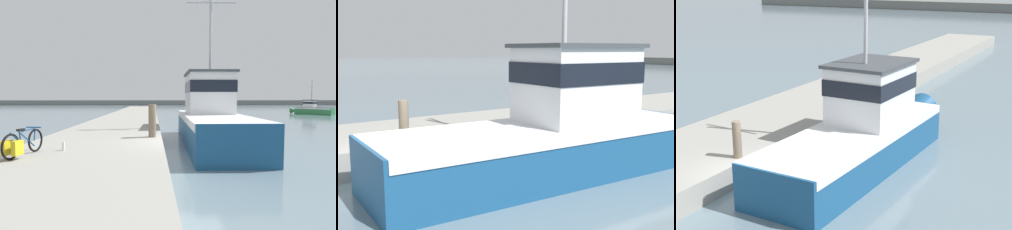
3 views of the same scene
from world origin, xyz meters
The scene contains 4 objects.
ground_plane centered at (0.00, 0.00, 0.00)m, with size 320.00×320.00×0.00m, color slate.
dock_pier centered at (-3.37, 0.00, 0.41)m, with size 4.68×80.00×0.83m, color gray.
fishing_boat_main centered at (1.68, 4.34, 1.37)m, with size 3.34×11.61×8.58m.
mooring_post centered at (-1.40, 0.88, 1.47)m, with size 0.30×0.30×1.29m, color #756651.
Camera 3 is at (9.57, -12.12, 6.99)m, focal length 55.00 mm.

